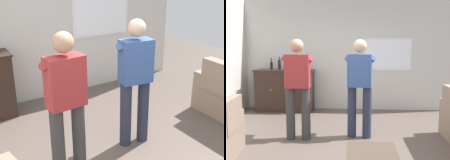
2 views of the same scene
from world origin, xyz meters
TOP-DOWN VIEW (x-y plane):
  - wall_back_with_window at (0.03, 2.66)m, footprint 5.20×0.15m
  - person_standing_left at (-0.73, 0.37)m, footprint 0.56×0.49m
  - person_standing_right at (0.30, 0.54)m, footprint 0.55×0.50m

SIDE VIEW (x-z plane):
  - person_standing_left at x=-0.73m, z-range 0.10..1.78m
  - person_standing_right at x=0.30m, z-range 0.10..1.78m
  - wall_back_with_window at x=0.03m, z-range 0.00..2.80m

